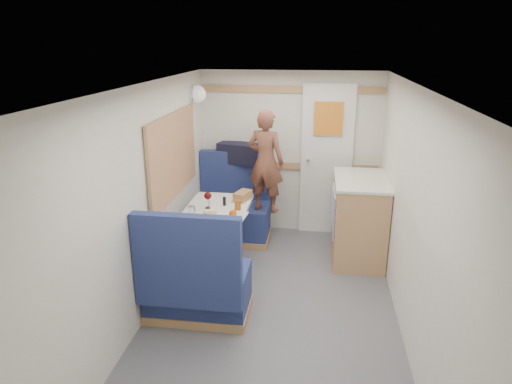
# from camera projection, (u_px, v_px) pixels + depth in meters

# --- Properties ---
(floor) EXTENTS (4.50, 4.50, 0.00)m
(floor) POSITION_uv_depth(u_px,v_px,m) (269.00, 332.00, 3.82)
(floor) COLOR #515156
(floor) RESTS_ON ground
(ceiling) EXTENTS (4.50, 4.50, 0.00)m
(ceiling) POSITION_uv_depth(u_px,v_px,m) (271.00, 90.00, 3.19)
(ceiling) COLOR silver
(ceiling) RESTS_ON wall_back
(wall_back) EXTENTS (2.20, 0.02, 2.00)m
(wall_back) POSITION_uv_depth(u_px,v_px,m) (290.00, 154.00, 5.62)
(wall_back) COLOR silver
(wall_back) RESTS_ON floor
(wall_left) EXTENTS (0.02, 4.50, 2.00)m
(wall_left) POSITION_uv_depth(u_px,v_px,m) (134.00, 215.00, 3.65)
(wall_left) COLOR silver
(wall_left) RESTS_ON floor
(wall_right) EXTENTS (0.02, 4.50, 2.00)m
(wall_right) POSITION_uv_depth(u_px,v_px,m) (418.00, 230.00, 3.36)
(wall_right) COLOR silver
(wall_right) RESTS_ON floor
(oak_trim_low) EXTENTS (2.15, 0.02, 0.08)m
(oak_trim_low) POSITION_uv_depth(u_px,v_px,m) (289.00, 166.00, 5.65)
(oak_trim_low) COLOR #9F6D47
(oak_trim_low) RESTS_ON wall_back
(oak_trim_high) EXTENTS (2.15, 0.02, 0.08)m
(oak_trim_high) POSITION_uv_depth(u_px,v_px,m) (291.00, 89.00, 5.36)
(oak_trim_high) COLOR #9F6D47
(oak_trim_high) RESTS_ON wall_back
(side_window) EXTENTS (0.04, 1.30, 0.72)m
(side_window) POSITION_uv_depth(u_px,v_px,m) (173.00, 155.00, 4.51)
(side_window) COLOR #969E86
(side_window) RESTS_ON wall_left
(rear_door) EXTENTS (0.62, 0.12, 1.86)m
(rear_door) POSITION_uv_depth(u_px,v_px,m) (326.00, 158.00, 5.54)
(rear_door) COLOR white
(rear_door) RESTS_ON wall_back
(dinette_table) EXTENTS (0.62, 0.92, 0.72)m
(dinette_table) POSITION_uv_depth(u_px,v_px,m) (217.00, 221.00, 4.67)
(dinette_table) COLOR white
(dinette_table) RESTS_ON floor
(bench_far) EXTENTS (0.90, 0.59, 1.05)m
(bench_far) POSITION_uv_depth(u_px,v_px,m) (233.00, 215.00, 5.57)
(bench_far) COLOR navy
(bench_far) RESTS_ON floor
(bench_near) EXTENTS (0.90, 0.59, 1.05)m
(bench_near) POSITION_uv_depth(u_px,v_px,m) (196.00, 287.00, 3.94)
(bench_near) COLOR navy
(bench_near) RESTS_ON floor
(ledge) EXTENTS (0.90, 0.14, 0.04)m
(ledge) POSITION_uv_depth(u_px,v_px,m) (236.00, 164.00, 5.62)
(ledge) COLOR #9F6D47
(ledge) RESTS_ON bench_far
(dome_light) EXTENTS (0.20, 0.20, 0.20)m
(dome_light) POSITION_uv_depth(u_px,v_px,m) (197.00, 94.00, 5.15)
(dome_light) COLOR white
(dome_light) RESTS_ON wall_left
(galley_counter) EXTENTS (0.57, 0.92, 0.92)m
(galley_counter) POSITION_uv_depth(u_px,v_px,m) (358.00, 218.00, 5.03)
(galley_counter) COLOR #9F6D47
(galley_counter) RESTS_ON floor
(person) EXTENTS (0.49, 0.39, 1.17)m
(person) POSITION_uv_depth(u_px,v_px,m) (266.00, 161.00, 5.12)
(person) COLOR brown
(person) RESTS_ON bench_far
(duffel_bag) EXTENTS (0.55, 0.36, 0.24)m
(duffel_bag) POSITION_uv_depth(u_px,v_px,m) (239.00, 153.00, 5.57)
(duffel_bag) COLOR black
(duffel_bag) RESTS_ON ledge
(tray) EXTENTS (0.27, 0.34, 0.02)m
(tray) POSITION_uv_depth(u_px,v_px,m) (232.00, 217.00, 4.34)
(tray) COLOR silver
(tray) RESTS_ON dinette_table
(orange_fruit) EXTENTS (0.08, 0.08, 0.08)m
(orange_fruit) POSITION_uv_depth(u_px,v_px,m) (233.00, 214.00, 4.30)
(orange_fruit) COLOR #DB5709
(orange_fruit) RESTS_ON tray
(cheese_block) EXTENTS (0.13, 0.11, 0.04)m
(cheese_block) POSITION_uv_depth(u_px,v_px,m) (210.00, 213.00, 4.38)
(cheese_block) COLOR #EEE589
(cheese_block) RESTS_ON tray
(wine_glass) EXTENTS (0.08, 0.08, 0.17)m
(wine_glass) POSITION_uv_depth(u_px,v_px,m) (208.00, 196.00, 4.56)
(wine_glass) COLOR white
(wine_glass) RESTS_ON dinette_table
(tumbler_left) EXTENTS (0.07, 0.07, 0.12)m
(tumbler_left) POSITION_uv_depth(u_px,v_px,m) (192.00, 212.00, 4.32)
(tumbler_left) COLOR white
(tumbler_left) RESTS_ON dinette_table
(beer_glass) EXTENTS (0.07, 0.07, 0.10)m
(beer_glass) POSITION_uv_depth(u_px,v_px,m) (238.00, 205.00, 4.54)
(beer_glass) COLOR brown
(beer_glass) RESTS_ON dinette_table
(pepper_grinder) EXTENTS (0.03, 0.03, 0.09)m
(pepper_grinder) POSITION_uv_depth(u_px,v_px,m) (224.00, 201.00, 4.66)
(pepper_grinder) COLOR black
(pepper_grinder) RESTS_ON dinette_table
(salt_grinder) EXTENTS (0.03, 0.03, 0.08)m
(salt_grinder) POSITION_uv_depth(u_px,v_px,m) (210.00, 204.00, 4.60)
(salt_grinder) COLOR silver
(salt_grinder) RESTS_ON dinette_table
(bread_loaf) EXTENTS (0.19, 0.25, 0.09)m
(bread_loaf) POSITION_uv_depth(u_px,v_px,m) (243.00, 196.00, 4.82)
(bread_loaf) COLOR olive
(bread_loaf) RESTS_ON dinette_table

